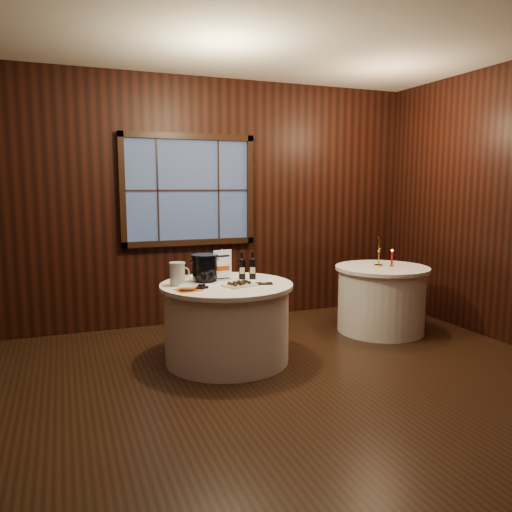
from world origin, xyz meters
name	(u,v)px	position (x,y,z in m)	size (l,w,h in m)	color
ground	(266,400)	(0.00, 0.00, 0.00)	(6.00, 6.00, 0.00)	black
back_wall	(188,199)	(0.00, 2.48, 1.54)	(6.00, 0.10, 3.00)	black
main_table	(227,322)	(0.00, 1.00, 0.39)	(1.28, 1.28, 0.77)	white
side_table	(381,299)	(2.00, 1.30, 0.39)	(1.08, 1.08, 0.77)	white
sign_stand	(222,269)	(0.01, 1.18, 0.88)	(0.19, 0.12, 0.31)	#B2B2B9
port_bottle_left	(242,267)	(0.22, 1.16, 0.89)	(0.07, 0.08, 0.28)	black
port_bottle_right	(253,267)	(0.32, 1.13, 0.89)	(0.07, 0.08, 0.29)	black
ice_bucket	(205,267)	(-0.16, 1.18, 0.91)	(0.26, 0.26, 0.27)	black
chocolate_plate	(239,284)	(0.07, 0.84, 0.79)	(0.35, 0.29, 0.04)	white
chocolate_box	(264,284)	(0.32, 0.83, 0.78)	(0.16, 0.08, 0.01)	black
grape_bunch	(202,287)	(-0.29, 0.84, 0.79)	(0.18, 0.08, 0.04)	black
glass_pitcher	(178,274)	(-0.46, 1.08, 0.88)	(0.20, 0.15, 0.22)	silver
orange_napkin	(188,290)	(-0.42, 0.82, 0.77)	(0.21, 0.21, 0.00)	orange
cracker_bowl	(188,288)	(-0.42, 0.82, 0.79)	(0.16, 0.16, 0.04)	white
brass_candlestick	(379,255)	(1.98, 1.34, 0.90)	(0.10, 0.10, 0.35)	gold
red_candle	(392,260)	(2.10, 1.25, 0.85)	(0.05, 0.05, 0.20)	gold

